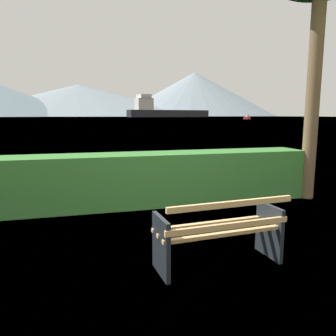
# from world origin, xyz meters

# --- Properties ---
(ground_plane) EXTENTS (1400.00, 1400.00, 0.00)m
(ground_plane) POSITION_xyz_m (0.00, 0.00, 0.00)
(ground_plane) COLOR olive
(water_surface) EXTENTS (620.00, 620.00, 0.00)m
(water_surface) POSITION_xyz_m (0.00, 306.09, 0.00)
(water_surface) COLOR slate
(water_surface) RESTS_ON ground_plane
(park_bench) EXTENTS (1.57, 0.68, 0.87)m
(park_bench) POSITION_xyz_m (0.00, -0.06, 0.42)
(park_bench) COLOR tan
(park_bench) RESTS_ON ground_plane
(hedge_row) EXTENTS (6.25, 0.85, 1.04)m
(hedge_row) POSITION_xyz_m (0.00, 2.90, 0.52)
(hedge_row) COLOR #387A33
(hedge_row) RESTS_ON ground_plane
(cargo_ship_large) EXTENTS (80.33, 28.77, 19.78)m
(cargo_ship_large) POSITION_xyz_m (73.29, 289.73, 5.53)
(cargo_ship_large) COLOR #232328
(cargo_ship_large) RESTS_ON water_surface
(sailboat_mid) EXTENTS (4.99, 5.07, 2.03)m
(sailboat_mid) POSITION_xyz_m (70.39, 128.64, 0.71)
(sailboat_mid) COLOR #B2332D
(sailboat_mid) RESTS_ON water_surface
(distant_hills) EXTENTS (737.80, 466.85, 80.59)m
(distant_hills) POSITION_xyz_m (-18.07, 569.50, 34.16)
(distant_hills) COLOR slate
(distant_hills) RESTS_ON ground_plane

